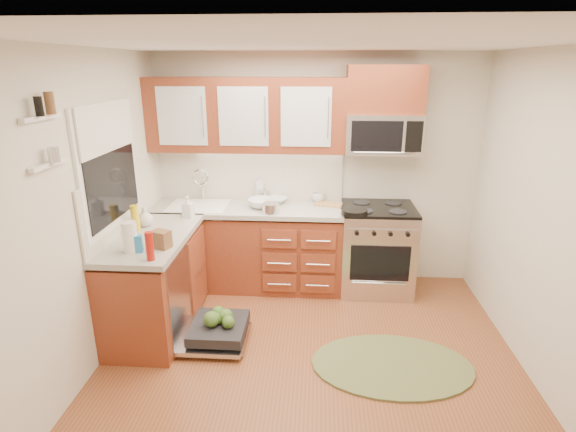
# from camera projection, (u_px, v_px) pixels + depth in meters

# --- Properties ---
(floor) EXTENTS (3.50, 3.50, 0.00)m
(floor) POSITION_uv_depth(u_px,v_px,m) (310.00, 367.00, 3.70)
(floor) COLOR brown
(floor) RESTS_ON ground
(ceiling) EXTENTS (3.50, 3.50, 0.00)m
(ceiling) POSITION_uv_depth(u_px,v_px,m) (316.00, 43.00, 2.91)
(ceiling) COLOR white
(ceiling) RESTS_ON ground
(wall_back) EXTENTS (3.50, 0.04, 2.50)m
(wall_back) POSITION_uv_depth(u_px,v_px,m) (315.00, 171.00, 4.96)
(wall_back) COLOR beige
(wall_back) RESTS_ON ground
(wall_front) EXTENTS (3.50, 0.04, 2.50)m
(wall_front) POSITION_uv_depth(u_px,v_px,m) (305.00, 384.00, 1.65)
(wall_front) COLOR beige
(wall_front) RESTS_ON ground
(wall_left) EXTENTS (0.04, 3.50, 2.50)m
(wall_left) POSITION_uv_depth(u_px,v_px,m) (83.00, 219.00, 3.42)
(wall_left) COLOR beige
(wall_left) RESTS_ON ground
(wall_right) EXTENTS (0.04, 3.50, 2.50)m
(wall_right) POSITION_uv_depth(u_px,v_px,m) (559.00, 230.00, 3.19)
(wall_right) COLOR beige
(wall_right) RESTS_ON ground
(base_cabinet_back) EXTENTS (2.05, 0.60, 0.85)m
(base_cabinet_back) POSITION_uv_depth(u_px,v_px,m) (248.00, 249.00, 4.99)
(base_cabinet_back) COLOR maroon
(base_cabinet_back) RESTS_ON ground
(base_cabinet_left) EXTENTS (0.60, 1.25, 0.85)m
(base_cabinet_left) POSITION_uv_depth(u_px,v_px,m) (156.00, 285.00, 4.16)
(base_cabinet_left) COLOR maroon
(base_cabinet_left) RESTS_ON ground
(countertop_back) EXTENTS (2.07, 0.64, 0.05)m
(countertop_back) POSITION_uv_depth(u_px,v_px,m) (247.00, 209.00, 4.83)
(countertop_back) COLOR #A19B93
(countertop_back) RESTS_ON base_cabinet_back
(countertop_left) EXTENTS (0.64, 1.27, 0.05)m
(countertop_left) POSITION_uv_depth(u_px,v_px,m) (152.00, 238.00, 4.01)
(countertop_left) COLOR #A19B93
(countertop_left) RESTS_ON base_cabinet_left
(backsplash_back) EXTENTS (2.05, 0.02, 0.57)m
(backsplash_back) POSITION_uv_depth(u_px,v_px,m) (250.00, 174.00, 5.01)
(backsplash_back) COLOR silver
(backsplash_back) RESTS_ON ground
(backsplash_left) EXTENTS (0.02, 1.25, 0.57)m
(backsplash_left) POSITION_uv_depth(u_px,v_px,m) (115.00, 204.00, 3.93)
(backsplash_left) COLOR silver
(backsplash_left) RESTS_ON ground
(upper_cabinets) EXTENTS (2.05, 0.35, 0.75)m
(upper_cabinets) POSITION_uv_depth(u_px,v_px,m) (246.00, 115.00, 4.64)
(upper_cabinets) COLOR maroon
(upper_cabinets) RESTS_ON ground
(cabinet_over_mw) EXTENTS (0.76, 0.35, 0.47)m
(cabinet_over_mw) POSITION_uv_depth(u_px,v_px,m) (385.00, 89.00, 4.47)
(cabinet_over_mw) COLOR maroon
(cabinet_over_mw) RESTS_ON ground
(range) EXTENTS (0.76, 0.64, 0.95)m
(range) POSITION_uv_depth(u_px,v_px,m) (376.00, 249.00, 4.86)
(range) COLOR silver
(range) RESTS_ON ground
(microwave) EXTENTS (0.76, 0.38, 0.40)m
(microwave) POSITION_uv_depth(u_px,v_px,m) (383.00, 134.00, 4.58)
(microwave) COLOR silver
(microwave) RESTS_ON ground
(sink) EXTENTS (0.62, 0.50, 0.26)m
(sink) POSITION_uv_depth(u_px,v_px,m) (199.00, 217.00, 4.87)
(sink) COLOR white
(sink) RESTS_ON ground
(dishwasher) EXTENTS (0.70, 0.60, 0.20)m
(dishwasher) POSITION_uv_depth(u_px,v_px,m) (215.00, 332.00, 4.01)
(dishwasher) COLOR silver
(dishwasher) RESTS_ON ground
(window) EXTENTS (0.03, 1.05, 1.05)m
(window) POSITION_uv_depth(u_px,v_px,m) (109.00, 166.00, 3.79)
(window) COLOR white
(window) RESTS_ON ground
(window_blind) EXTENTS (0.02, 0.96, 0.40)m
(window_blind) POSITION_uv_depth(u_px,v_px,m) (107.00, 127.00, 3.69)
(window_blind) COLOR white
(window_blind) RESTS_ON ground
(shelf_upper) EXTENTS (0.04, 0.40, 0.03)m
(shelf_upper) POSITION_uv_depth(u_px,v_px,m) (41.00, 117.00, 2.83)
(shelf_upper) COLOR white
(shelf_upper) RESTS_ON ground
(shelf_lower) EXTENTS (0.04, 0.40, 0.03)m
(shelf_lower) POSITION_uv_depth(u_px,v_px,m) (49.00, 164.00, 2.93)
(shelf_lower) COLOR white
(shelf_lower) RESTS_ON ground
(rug) EXTENTS (1.42, 1.00, 0.02)m
(rug) POSITION_uv_depth(u_px,v_px,m) (392.00, 365.00, 3.71)
(rug) COLOR #64683B
(rug) RESTS_ON ground
(skillet) EXTENTS (0.34, 0.34, 0.05)m
(skillet) POSITION_uv_depth(u_px,v_px,m) (354.00, 212.00, 4.48)
(skillet) COLOR black
(skillet) RESTS_ON range
(stock_pot) EXTENTS (0.22, 0.22, 0.11)m
(stock_pot) POSITION_uv_depth(u_px,v_px,m) (271.00, 208.00, 4.58)
(stock_pot) COLOR silver
(stock_pot) RESTS_ON countertop_back
(cutting_board) EXTENTS (0.33, 0.26, 0.02)m
(cutting_board) POSITION_uv_depth(u_px,v_px,m) (329.00, 204.00, 4.86)
(cutting_board) COLOR tan
(cutting_board) RESTS_ON countertop_back
(canister) EXTENTS (0.11, 0.11, 0.14)m
(canister) POSITION_uv_depth(u_px,v_px,m) (262.00, 195.00, 4.98)
(canister) COLOR silver
(canister) RESTS_ON countertop_back
(paper_towel_roll) EXTENTS (0.13, 0.13, 0.25)m
(paper_towel_roll) POSITION_uv_depth(u_px,v_px,m) (130.00, 237.00, 3.61)
(paper_towel_roll) COLOR white
(paper_towel_roll) RESTS_ON countertop_left
(mustard_bottle) EXTENTS (0.08, 0.08, 0.24)m
(mustard_bottle) POSITION_uv_depth(u_px,v_px,m) (135.00, 218.00, 4.08)
(mustard_bottle) COLOR yellow
(mustard_bottle) RESTS_ON countertop_left
(red_bottle) EXTENTS (0.07, 0.07, 0.23)m
(red_bottle) POSITION_uv_depth(u_px,v_px,m) (150.00, 246.00, 3.45)
(red_bottle) COLOR #A5160D
(red_bottle) RESTS_ON countertop_left
(wooden_box) EXTENTS (0.18, 0.15, 0.15)m
(wooden_box) POSITION_uv_depth(u_px,v_px,m) (161.00, 239.00, 3.70)
(wooden_box) COLOR brown
(wooden_box) RESTS_ON countertop_left
(blue_carton) EXTENTS (0.10, 0.07, 0.14)m
(blue_carton) POSITION_uv_depth(u_px,v_px,m) (137.00, 244.00, 3.62)
(blue_carton) COLOR teal
(blue_carton) RESTS_ON countertop_left
(bowl_a) EXTENTS (0.30, 0.30, 0.06)m
(bowl_a) POSITION_uv_depth(u_px,v_px,m) (276.00, 200.00, 4.94)
(bowl_a) COLOR #999999
(bowl_a) RESTS_ON countertop_back
(bowl_b) EXTENTS (0.38, 0.38, 0.09)m
(bowl_b) POSITION_uv_depth(u_px,v_px,m) (262.00, 203.00, 4.77)
(bowl_b) COLOR #999999
(bowl_b) RESTS_ON countertop_back
(cup) EXTENTS (0.17, 0.17, 0.11)m
(cup) POSITION_uv_depth(u_px,v_px,m) (318.00, 197.00, 4.95)
(cup) COLOR #999999
(cup) RESTS_ON countertop_back
(soap_bottle_a) EXTENTS (0.13, 0.14, 0.29)m
(soap_bottle_a) POSITION_uv_depth(u_px,v_px,m) (260.00, 188.00, 4.99)
(soap_bottle_a) COLOR #999999
(soap_bottle_a) RESTS_ON countertop_back
(soap_bottle_b) EXTENTS (0.11, 0.11, 0.21)m
(soap_bottle_b) POSITION_uv_depth(u_px,v_px,m) (188.00, 207.00, 4.45)
(soap_bottle_b) COLOR #999999
(soap_bottle_b) RESTS_ON countertop_left
(soap_bottle_c) EXTENTS (0.17, 0.17, 0.19)m
(soap_bottle_c) POSITION_uv_depth(u_px,v_px,m) (145.00, 217.00, 4.20)
(soap_bottle_c) COLOR #999999
(soap_bottle_c) RESTS_ON countertop_left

